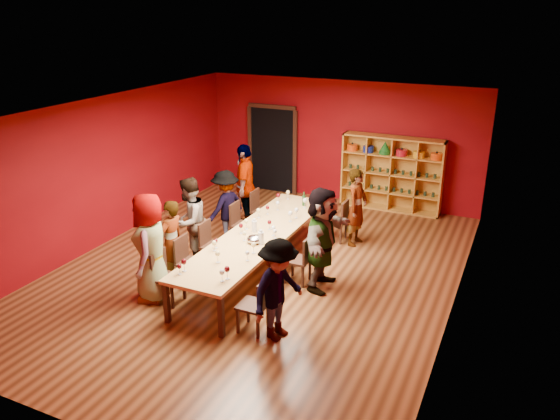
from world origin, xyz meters
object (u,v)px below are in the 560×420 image
(person_right_4, at_px, (357,207))
(person_right_0, at_px, (278,290))
(person_left_1, at_px, (172,242))
(person_left_3, at_px, (226,207))
(tasting_table, at_px, (258,236))
(person_left_4, at_px, (245,186))
(person_left_0, at_px, (151,247))
(chair_person_right_2, at_px, (302,257))
(chair_person_left_1, at_px, (187,258))
(person_left_2, at_px, (189,221))
(chair_person_left_0, at_px, (165,274))
(person_right_2, at_px, (322,239))
(shelving_unit, at_px, (392,170))
(wine_bottle, at_px, (304,200))
(chair_person_left_4, at_px, (259,208))
(chair_person_left_2, at_px, (210,242))
(chair_person_right_4, at_px, (340,219))
(spittoon_bowl, at_px, (255,239))
(chair_person_right_0, at_px, (257,303))
(chair_person_left_3, at_px, (240,221))

(person_right_4, bearing_deg, person_right_0, -173.15)
(person_left_1, distance_m, person_left_3, 1.93)
(tasting_table, height_order, person_left_4, person_left_4)
(person_left_0, distance_m, chair_person_right_2, 2.61)
(chair_person_left_1, bearing_deg, person_left_2, 119.37)
(chair_person_left_0, relative_size, person_right_2, 0.48)
(person_left_3, height_order, person_right_2, person_right_2)
(shelving_unit, height_order, wine_bottle, shelving_unit)
(chair_person_left_4, bearing_deg, person_right_0, -59.34)
(chair_person_left_2, bearing_deg, person_left_3, 105.61)
(chair_person_right_4, distance_m, spittoon_bowl, 2.49)
(chair_person_left_2, height_order, person_right_4, person_right_4)
(person_left_4, bearing_deg, chair_person_left_1, -12.15)
(chair_person_left_2, bearing_deg, chair_person_left_1, -90.00)
(shelving_unit, distance_m, person_left_0, 6.47)
(tasting_table, xyz_separation_m, person_left_0, (-1.15, -1.63, 0.23))
(tasting_table, height_order, spittoon_bowl, spittoon_bowl)
(person_left_0, bearing_deg, person_left_1, 161.51)
(person_left_1, xyz_separation_m, chair_person_right_0, (2.12, -0.83, -0.27))
(person_right_2, bearing_deg, spittoon_bowl, 102.58)
(person_left_2, xyz_separation_m, spittoon_bowl, (1.47, -0.17, -0.03))
(person_left_1, bearing_deg, wine_bottle, 158.39)
(chair_person_left_4, distance_m, wine_bottle, 1.16)
(person_left_4, bearing_deg, chair_person_right_0, 11.58)
(tasting_table, distance_m, spittoon_bowl, 0.41)
(chair_person_right_4, relative_size, spittoon_bowl, 3.17)
(person_right_0, height_order, chair_person_right_4, person_right_0)
(person_left_0, height_order, chair_person_left_1, person_left_0)
(chair_person_left_2, distance_m, chair_person_right_4, 2.83)
(chair_person_left_3, bearing_deg, person_left_4, 110.85)
(shelving_unit, xyz_separation_m, chair_person_left_3, (-2.31, -3.36, -0.49))
(person_left_3, xyz_separation_m, person_right_0, (2.49, -2.76, 0.02))
(person_left_2, relative_size, chair_person_left_3, 1.90)
(person_left_0, distance_m, person_right_2, 2.88)
(chair_person_left_0, xyz_separation_m, chair_person_left_2, (0.00, 1.43, 0.00))
(person_left_0, relative_size, chair_person_right_2, 2.09)
(chair_person_right_0, relative_size, spittoon_bowl, 3.17)
(chair_person_left_0, distance_m, person_right_4, 4.21)
(tasting_table, relative_size, person_right_0, 2.84)
(chair_person_left_1, bearing_deg, chair_person_left_2, 90.00)
(chair_person_right_0, bearing_deg, person_left_2, 144.52)
(person_left_0, height_order, spittoon_bowl, person_left_0)
(shelving_unit, relative_size, person_right_4, 1.49)
(person_left_2, bearing_deg, person_left_1, 7.28)
(person_right_2, bearing_deg, chair_person_right_4, 8.49)
(person_left_3, bearing_deg, chair_person_left_3, 103.65)
(chair_person_right_2, relative_size, wine_bottle, 2.98)
(person_left_1, distance_m, person_right_4, 3.85)
(chair_person_left_0, bearing_deg, wine_bottle, 72.01)
(chair_person_left_3, distance_m, chair_person_left_4, 0.89)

